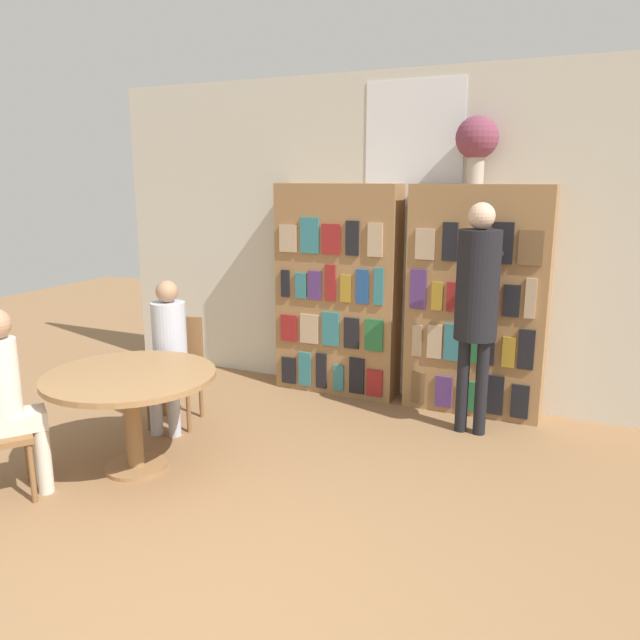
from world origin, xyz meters
TOP-DOWN VIEW (x-y plane):
  - ground_plane at (0.00, 0.00)m, footprint 16.00×16.00m
  - wall_back at (0.00, 3.52)m, footprint 6.40×0.07m
  - bookshelf_left at (-0.66, 3.33)m, footprint 1.20×0.34m
  - bookshelf_right at (0.66, 3.33)m, footprint 1.20×0.34m
  - flower_vase at (0.59, 3.33)m, footprint 0.35×0.35m
  - reading_table at (-1.30, 1.14)m, footprint 1.20×1.20m
  - chair_left_side at (-1.59, 2.03)m, footprint 0.50×0.50m
  - seated_reader_left at (-1.54, 1.86)m, footprint 0.36×0.41m
  - seated_reader_right at (-1.74, 0.54)m, footprint 0.37×0.39m
  - librarian_standing at (0.76, 2.83)m, footprint 0.34×0.61m

SIDE VIEW (x-z plane):
  - ground_plane at x=0.00m, z-range 0.00..0.00m
  - chair_left_side at x=-1.59m, z-range 0.05..0.95m
  - reading_table at x=-1.30m, z-range 0.24..0.96m
  - seated_reader_right at x=-1.74m, z-range 0.08..1.35m
  - seated_reader_left at x=-1.54m, z-range 0.09..1.34m
  - bookshelf_left at x=-0.66m, z-range 0.00..2.00m
  - bookshelf_right at x=0.66m, z-range 0.00..2.00m
  - librarian_standing at x=0.76m, z-range 0.23..2.11m
  - wall_back at x=0.00m, z-range 0.01..3.01m
  - flower_vase at x=0.59m, z-range 2.08..2.63m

